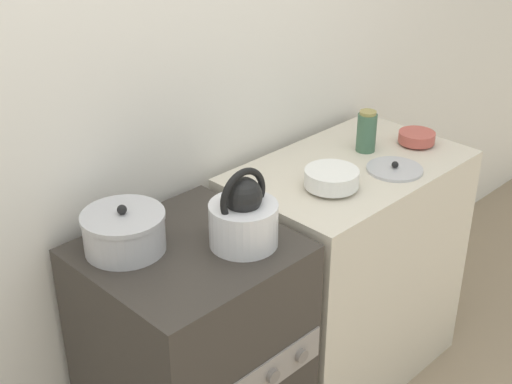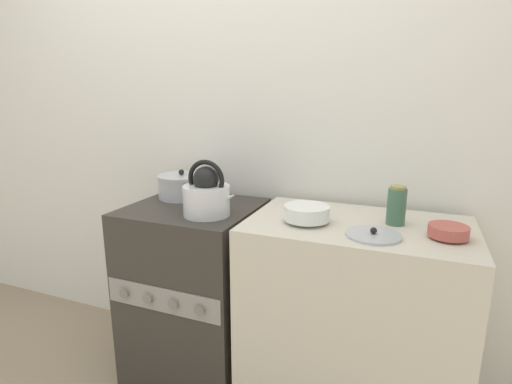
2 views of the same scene
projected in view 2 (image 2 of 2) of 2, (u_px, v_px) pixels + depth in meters
The scene contains 9 objects.
wall_back at pixel (224, 123), 2.06m from camera, with size 7.00×0.06×2.50m.
stove at pixel (196, 294), 1.95m from camera, with size 0.58×0.56×0.89m.
counter at pixel (352, 325), 1.67m from camera, with size 0.87×0.54×0.90m.
kettle at pixel (207, 195), 1.69m from camera, with size 0.24×0.20×0.24m.
cooking_pot at pixel (182, 186), 1.98m from camera, with size 0.24×0.24×0.14m.
enamel_bowl at pixel (307, 213), 1.57m from camera, with size 0.18×0.18×0.07m.
small_ceramic_bowl at pixel (448, 231), 1.39m from camera, with size 0.14×0.14×0.05m.
storage_jar at pixel (396, 206), 1.54m from camera, with size 0.07×0.07×0.15m.
loose_pot_lid at pixel (373, 235), 1.42m from camera, with size 0.19×0.19×0.03m.
Camera 2 is at (0.94, -1.26, 1.40)m, focal length 28.00 mm.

